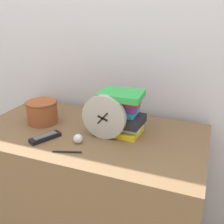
{
  "coord_description": "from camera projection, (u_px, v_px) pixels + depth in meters",
  "views": [
    {
      "loc": [
        0.56,
        -0.78,
        1.35
      ],
      "look_at": [
        0.12,
        0.34,
        0.87
      ],
      "focal_mm": 42.0,
      "sensor_mm": 36.0,
      "label": 1
    }
  ],
  "objects": [
    {
      "name": "desk_clock",
      "position": [
        104.0,
        117.0,
        1.26
      ],
      "size": [
        0.22,
        0.03,
        0.22
      ],
      "color": "#B7B2A8",
      "rests_on": "desk"
    },
    {
      "name": "wall_back",
      "position": [
        116.0,
        35.0,
        1.54
      ],
      "size": [
        6.0,
        0.04,
        2.4
      ],
      "color": "silver",
      "rests_on": "ground_plane"
    },
    {
      "name": "pen",
      "position": [
        67.0,
        152.0,
        1.17
      ],
      "size": [
        0.13,
        0.05,
        0.01
      ],
      "color": "black",
      "rests_on": "desk"
    },
    {
      "name": "basket",
      "position": [
        42.0,
        111.0,
        1.45
      ],
      "size": [
        0.18,
        0.18,
        0.13
      ],
      "color": "#994C28",
      "rests_on": "desk"
    },
    {
      "name": "tv_remote",
      "position": [
        45.0,
        137.0,
        1.28
      ],
      "size": [
        0.11,
        0.16,
        0.02
      ],
      "color": "black",
      "rests_on": "desk"
    },
    {
      "name": "crumpled_paper_ball",
      "position": [
        78.0,
        139.0,
        1.25
      ],
      "size": [
        0.04,
        0.04,
        0.04
      ],
      "color": "white",
      "rests_on": "desk"
    },
    {
      "name": "book_stack",
      "position": [
        120.0,
        112.0,
        1.33
      ],
      "size": [
        0.25,
        0.21,
        0.22
      ],
      "color": "yellow",
      "rests_on": "desk"
    },
    {
      "name": "desk",
      "position": [
        91.0,
        190.0,
        1.51
      ],
      "size": [
        1.19,
        0.65,
        0.75
      ],
      "color": "brown",
      "rests_on": "ground_plane"
    }
  ]
}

